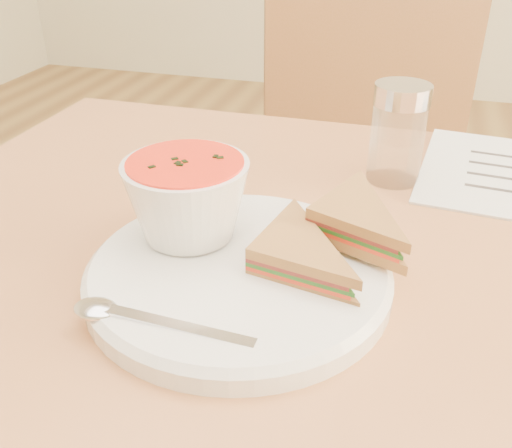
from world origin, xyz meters
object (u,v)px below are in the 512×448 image
(chair_far, at_px, (378,256))
(soup_bowl, at_px, (188,203))
(plate, at_px, (238,275))
(condiment_shaker, at_px, (398,134))

(chair_far, bearing_deg, soup_bowl, 53.00)
(plate, bearing_deg, chair_far, 79.76)
(plate, xyz_separation_m, soup_bowl, (-0.06, 0.03, 0.05))
(chair_far, xyz_separation_m, condiment_shaker, (0.01, -0.29, 0.35))
(chair_far, bearing_deg, condiment_shaker, 72.63)
(plate, relative_size, soup_bowl, 2.35)
(condiment_shaker, bearing_deg, soup_bowl, -127.51)
(chair_far, relative_size, plate, 3.45)
(plate, bearing_deg, soup_bowl, 151.45)
(chair_far, height_order, soup_bowl, chair_far)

